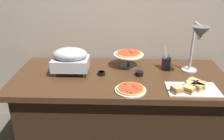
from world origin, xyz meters
name	(u,v)px	position (x,y,z in m)	size (l,w,h in m)	color
back_wall	(121,15)	(0.00, 0.50, 1.20)	(4.40, 0.04, 2.40)	tan
buffet_table	(120,111)	(0.00, 0.00, 0.39)	(1.90, 0.84, 0.76)	#422816
chafing_dish	(70,59)	(-0.45, 0.04, 0.90)	(0.32, 0.23, 0.24)	#B7BABF
heat_lamp	(198,37)	(0.64, 0.01, 1.11)	(0.15, 0.30, 0.46)	#B7BABF
pizza_plate_front	(130,89)	(0.08, -0.29, 0.77)	(0.25, 0.25, 0.03)	white
pizza_plate_center	(129,55)	(0.08, 0.21, 0.88)	(0.28, 0.28, 0.15)	#595B60
sandwich_platter	(192,87)	(0.56, -0.26, 0.78)	(0.40, 0.24, 0.06)	white
sauce_cup_near	(101,73)	(-0.17, 0.00, 0.78)	(0.07, 0.07, 0.03)	black
sauce_cup_far	(139,73)	(0.17, 0.00, 0.78)	(0.07, 0.07, 0.04)	black
utensil_holder	(166,63)	(0.43, 0.17, 0.82)	(0.08, 0.08, 0.22)	#383347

